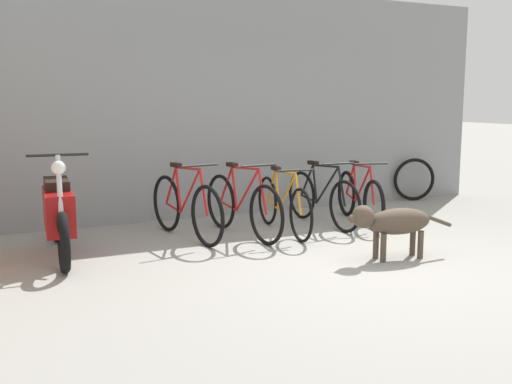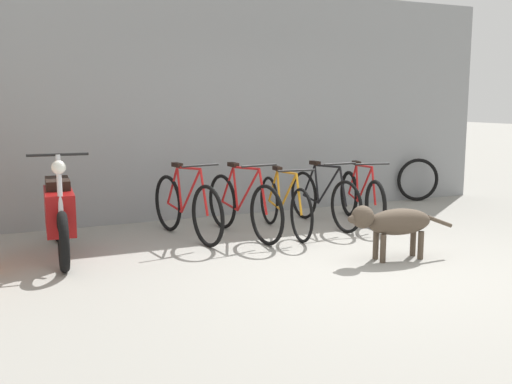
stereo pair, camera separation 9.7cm
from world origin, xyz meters
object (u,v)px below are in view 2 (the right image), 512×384
bicycle_2 (284,205)px  spare_tire_left (418,180)px  motorcycle (59,213)px  bicycle_1 (243,206)px  bicycle_3 (324,199)px  bicycle_4 (361,197)px  bicycle_0 (186,207)px  stray_dog (393,222)px

bicycle_2 → spare_tire_left: size_ratio=2.47×
motorcycle → bicycle_1: bearing=95.0°
bicycle_1 → bicycle_3: 1.21m
motorcycle → bicycle_4: bearing=95.8°
bicycle_0 → bicycle_3: (1.86, -0.03, -0.02)m
bicycle_4 → stray_dog: bicycle_4 is taller
bicycle_1 → stray_dog: bearing=23.7°
bicycle_3 → stray_dog: bicycle_3 is taller
bicycle_1 → spare_tire_left: bicycle_1 is taller
bicycle_1 → stray_dog: bicycle_1 is taller
bicycle_3 → spare_tire_left: bicycle_3 is taller
bicycle_3 → bicycle_4: 0.55m
bicycle_4 → spare_tire_left: bearing=134.0°
bicycle_1 → bicycle_4: bicycle_1 is taller
bicycle_0 → stray_dog: bicycle_0 is taller
bicycle_4 → motorcycle: bearing=-74.9°
bicycle_1 → spare_tire_left: (3.59, 1.16, -0.02)m
bicycle_1 → bicycle_3: bicycle_1 is taller
bicycle_2 → bicycle_3: size_ratio=1.03×
bicycle_3 → bicycle_1: bearing=-85.4°
bicycle_0 → bicycle_3: size_ratio=1.02×
bicycle_0 → bicycle_3: bicycle_0 is taller
motorcycle → spare_tire_left: motorcycle is taller
bicycle_1 → bicycle_4: bearing=85.9°
bicycle_4 → motorcycle: size_ratio=0.82×
bicycle_2 → stray_dog: size_ratio=1.42×
bicycle_0 → bicycle_4: bearing=78.7°
bicycle_0 → motorcycle: bearing=-91.4°
bicycle_2 → spare_tire_left: 3.28m
bicycle_3 → spare_tire_left: size_ratio=2.41×
bicycle_3 → spare_tire_left: 2.59m
motorcycle → stray_dog: size_ratio=1.60×
stray_dog → spare_tire_left: bearing=-126.3°
bicycle_0 → bicycle_1: 0.67m
bicycle_0 → bicycle_2: 1.21m
bicycle_2 → bicycle_3: bearing=110.2°
bicycle_2 → bicycle_0: bearing=-93.9°
motorcycle → stray_dog: 3.46m
bicycle_3 → motorcycle: size_ratio=0.87×
bicycle_0 → stray_dog: 2.41m
bicycle_1 → spare_tire_left: bearing=101.2°
bicycle_1 → motorcycle: bearing=-95.8°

